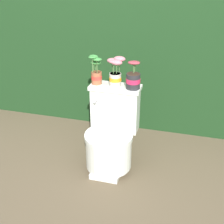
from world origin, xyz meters
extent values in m
plane|color=brown|center=(0.00, 0.00, 0.00)|extent=(12.00, 12.00, 0.00)
cube|color=#193819|center=(0.00, 1.31, 0.72)|extent=(4.13, 1.05, 1.44)
cube|color=silver|center=(0.04, 0.04, 0.02)|extent=(0.23, 0.35, 0.04)
cylinder|color=silver|center=(0.04, 0.04, 0.17)|extent=(0.37, 0.37, 0.26)
cylinder|color=silver|center=(0.04, 0.04, 0.32)|extent=(0.39, 0.39, 0.04)
cube|color=silver|center=(0.04, 0.25, 0.46)|extent=(0.39, 0.15, 0.36)
cube|color=silver|center=(0.04, 0.25, 0.66)|extent=(0.41, 0.18, 0.03)
cylinder|color=silver|center=(-0.10, 0.14, 0.57)|extent=(0.02, 0.05, 0.02)
cylinder|color=#9E5638|center=(-0.12, 0.25, 0.73)|extent=(0.08, 0.08, 0.10)
cylinder|color=red|center=(-0.12, 0.25, 0.73)|extent=(0.09, 0.09, 0.03)
cylinder|color=#332319|center=(-0.12, 0.25, 0.77)|extent=(0.08, 0.08, 0.01)
cylinder|color=#4C753D|center=(-0.11, 0.24, 0.83)|extent=(0.01, 0.01, 0.10)
ellipsoid|color=#387F38|center=(-0.11, 0.24, 0.88)|extent=(0.08, 0.06, 0.03)
cylinder|color=#4C753D|center=(-0.15, 0.23, 0.84)|extent=(0.01, 0.01, 0.12)
ellipsoid|color=#387F38|center=(-0.15, 0.23, 0.90)|extent=(0.07, 0.05, 0.02)
cylinder|color=#4C753D|center=(-0.13, 0.28, 0.81)|extent=(0.01, 0.01, 0.06)
ellipsoid|color=#387F38|center=(-0.13, 0.28, 0.84)|extent=(0.09, 0.06, 0.03)
cylinder|color=#4C753D|center=(-0.15, 0.27, 0.83)|extent=(0.01, 0.01, 0.11)
ellipsoid|color=#387F38|center=(-0.15, 0.27, 0.89)|extent=(0.08, 0.05, 0.03)
cylinder|color=beige|center=(0.04, 0.25, 0.73)|extent=(0.09, 0.09, 0.10)
cylinder|color=orange|center=(0.04, 0.25, 0.73)|extent=(0.10, 0.10, 0.03)
cylinder|color=#332319|center=(0.04, 0.25, 0.77)|extent=(0.09, 0.09, 0.01)
cylinder|color=#4C753D|center=(0.05, 0.25, 0.82)|extent=(0.01, 0.01, 0.08)
ellipsoid|color=#B26B75|center=(0.05, 0.25, 0.87)|extent=(0.09, 0.06, 0.04)
cylinder|color=#4C753D|center=(0.02, 0.25, 0.82)|extent=(0.01, 0.01, 0.09)
ellipsoid|color=#B26B75|center=(0.02, 0.25, 0.87)|extent=(0.08, 0.05, 0.03)
cylinder|color=#4C753D|center=(0.01, 0.28, 0.82)|extent=(0.01, 0.01, 0.08)
ellipsoid|color=#B26B75|center=(0.01, 0.28, 0.87)|extent=(0.09, 0.06, 0.04)
cylinder|color=#4C753D|center=(0.06, 0.28, 0.83)|extent=(0.01, 0.01, 0.10)
ellipsoid|color=#B26B75|center=(0.06, 0.28, 0.89)|extent=(0.10, 0.07, 0.04)
cylinder|color=#262628|center=(0.19, 0.23, 0.74)|extent=(0.11, 0.11, 0.12)
cylinder|color=#D1234C|center=(0.19, 0.23, 0.74)|extent=(0.11, 0.11, 0.04)
cylinder|color=#332319|center=(0.19, 0.23, 0.79)|extent=(0.10, 0.10, 0.01)
cylinder|color=#4C753D|center=(0.19, 0.27, 0.83)|extent=(0.01, 0.01, 0.07)
ellipsoid|color=#93333D|center=(0.19, 0.27, 0.87)|extent=(0.08, 0.06, 0.03)
cylinder|color=#4C753D|center=(0.18, 0.25, 0.83)|extent=(0.01, 0.01, 0.07)
ellipsoid|color=#93333D|center=(0.18, 0.25, 0.88)|extent=(0.10, 0.07, 0.03)
camera|label=1|loc=(0.63, -2.01, 1.63)|focal=50.00mm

